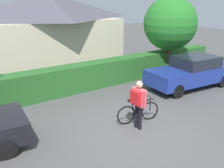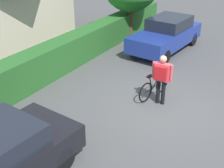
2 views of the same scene
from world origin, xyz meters
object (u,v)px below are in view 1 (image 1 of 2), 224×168
bicycle (138,112)px  tree_kerbside (170,24)px  parked_car_far (191,72)px  person_rider (138,100)px

bicycle → tree_kerbside: (5.56, 3.80, 2.49)m
parked_car_far → bicycle: 4.83m
parked_car_far → bicycle: size_ratio=2.82×
bicycle → parked_car_far: bearing=16.6°
bicycle → person_rider: bearing=-133.4°
person_rider → parked_car_far: bearing=19.3°
bicycle → tree_kerbside: bearing=34.4°
person_rider → bicycle: bearing=46.6°
tree_kerbside → person_rider: bearing=-144.8°
parked_car_far → person_rider: (-4.96, -1.74, 0.23)m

